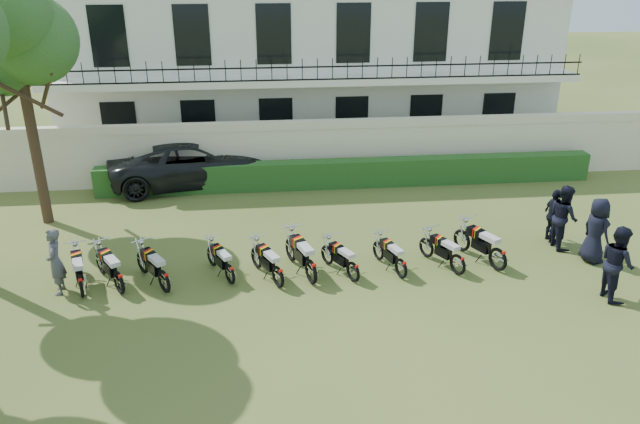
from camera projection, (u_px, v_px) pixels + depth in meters
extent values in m
plane|color=#3F5220|center=(351.00, 285.00, 16.17)|extent=(100.00, 100.00, 0.00)
cube|color=beige|center=(319.00, 154.00, 23.10)|extent=(30.00, 0.30, 2.00)
cube|color=beige|center=(319.00, 124.00, 22.65)|extent=(30.00, 0.35, 0.30)
cube|color=#214017|center=(349.00, 173.00, 22.66)|extent=(18.00, 0.60, 1.00)
cube|color=silver|center=(305.00, 60.00, 27.62)|extent=(20.00, 8.00, 7.00)
cube|color=silver|center=(316.00, 80.00, 23.32)|extent=(20.00, 1.40, 0.25)
cube|color=black|center=(317.00, 67.00, 22.49)|extent=(20.00, 0.05, 0.05)
cube|color=black|center=(317.00, 79.00, 22.66)|extent=(20.00, 0.05, 0.05)
cube|color=black|center=(121.00, 130.00, 24.01)|extent=(1.30, 0.12, 2.20)
cube|color=black|center=(109.00, 36.00, 22.64)|extent=(1.30, 0.12, 2.20)
cube|color=black|center=(199.00, 128.00, 24.29)|extent=(1.30, 0.12, 2.20)
cube|color=black|center=(192.00, 35.00, 22.93)|extent=(1.30, 0.12, 2.20)
cube|color=black|center=(276.00, 126.00, 24.58)|extent=(1.30, 0.12, 2.20)
cube|color=black|center=(274.00, 34.00, 23.21)|extent=(1.30, 0.12, 2.20)
cube|color=black|center=(351.00, 124.00, 24.86)|extent=(1.30, 0.12, 2.20)
cube|color=black|center=(353.00, 33.00, 23.50)|extent=(1.30, 0.12, 2.20)
cube|color=black|center=(425.00, 122.00, 25.15)|extent=(1.30, 0.12, 2.20)
cube|color=black|center=(431.00, 32.00, 23.78)|extent=(1.30, 0.12, 2.20)
cube|color=black|center=(497.00, 120.00, 25.43)|extent=(1.30, 0.12, 2.20)
cube|color=black|center=(507.00, 31.00, 24.07)|extent=(1.30, 0.12, 2.20)
cylinder|color=#473323|center=(34.00, 142.00, 18.87)|extent=(0.32, 0.32, 5.25)
sphere|color=#2B5220|center=(32.00, 40.00, 17.92)|extent=(2.60, 2.60, 2.60)
sphere|color=#2B5220|center=(1.00, 58.00, 18.12)|extent=(2.20, 2.20, 2.20)
sphere|color=#2B5220|center=(7.00, 15.00, 16.95)|extent=(2.40, 2.40, 2.40)
torus|color=black|center=(83.00, 299.00, 14.92)|extent=(0.26, 0.60, 0.60)
torus|color=black|center=(80.00, 275.00, 16.00)|extent=(0.26, 0.60, 0.60)
cube|color=black|center=(81.00, 283.00, 15.36)|extent=(0.33, 0.57, 0.30)
cube|color=black|center=(78.00, 269.00, 15.45)|extent=(0.38, 0.50, 0.22)
cube|color=red|center=(78.00, 269.00, 15.45)|extent=(0.26, 0.22, 0.23)
cube|color=yellow|center=(78.00, 270.00, 15.40)|extent=(0.24, 0.20, 0.23)
cube|color=#B6B6B6|center=(80.00, 277.00, 15.02)|extent=(0.39, 0.59, 0.12)
cylinder|color=silver|center=(76.00, 253.00, 15.60)|extent=(0.57, 0.21, 0.03)
torus|color=black|center=(129.00, 294.00, 15.12)|extent=(0.40, 0.58, 0.62)
torus|color=black|center=(110.00, 274.00, 16.09)|extent=(0.40, 0.58, 0.62)
cube|color=black|center=(119.00, 279.00, 15.51)|extent=(0.44, 0.57, 0.30)
cube|color=black|center=(115.00, 266.00, 15.57)|extent=(0.46, 0.53, 0.22)
cube|color=red|center=(114.00, 265.00, 15.57)|extent=(0.23, 0.26, 0.23)
cube|color=yellow|center=(115.00, 266.00, 15.52)|extent=(0.21, 0.24, 0.23)
cube|color=#B6B6B6|center=(122.00, 272.00, 15.18)|extent=(0.49, 0.60, 0.12)
cylinder|color=silver|center=(108.00, 250.00, 15.69)|extent=(0.54, 0.34, 0.03)
torus|color=black|center=(176.00, 293.00, 15.19)|extent=(0.41, 0.57, 0.61)
torus|color=black|center=(153.00, 273.00, 16.13)|extent=(0.41, 0.57, 0.61)
cube|color=black|center=(165.00, 278.00, 15.57)|extent=(0.45, 0.56, 0.30)
cube|color=black|center=(160.00, 265.00, 15.63)|extent=(0.46, 0.52, 0.22)
cube|color=red|center=(159.00, 264.00, 15.62)|extent=(0.23, 0.26, 0.23)
cube|color=yellow|center=(161.00, 265.00, 15.58)|extent=(0.21, 0.25, 0.23)
cube|color=#B6B6B6|center=(168.00, 271.00, 15.25)|extent=(0.50, 0.60, 0.12)
cylinder|color=silver|center=(153.00, 250.00, 15.74)|extent=(0.53, 0.35, 0.03)
torus|color=black|center=(240.00, 285.00, 15.62)|extent=(0.32, 0.53, 0.55)
torus|color=black|center=(221.00, 266.00, 16.54)|extent=(0.32, 0.53, 0.55)
cube|color=black|center=(230.00, 271.00, 15.99)|extent=(0.37, 0.52, 0.27)
cube|color=black|center=(227.00, 259.00, 16.06)|extent=(0.39, 0.47, 0.20)
cube|color=red|center=(227.00, 259.00, 16.06)|extent=(0.22, 0.23, 0.21)
cube|color=yellow|center=(227.00, 260.00, 16.01)|extent=(0.20, 0.21, 0.21)
cube|color=#B6B6B6|center=(234.00, 265.00, 15.69)|extent=(0.41, 0.54, 0.11)
cylinder|color=silver|center=(221.00, 246.00, 16.18)|extent=(0.50, 0.26, 0.03)
torus|color=black|center=(290.00, 288.00, 15.42)|extent=(0.33, 0.57, 0.59)
torus|color=black|center=(267.00, 268.00, 16.41)|extent=(0.33, 0.57, 0.59)
cube|color=black|center=(279.00, 273.00, 15.82)|extent=(0.38, 0.55, 0.29)
cube|color=black|center=(274.00, 261.00, 15.89)|extent=(0.41, 0.50, 0.21)
cube|color=red|center=(274.00, 261.00, 15.89)|extent=(0.24, 0.24, 0.22)
cube|color=yellow|center=(276.00, 261.00, 15.84)|extent=(0.22, 0.22, 0.22)
cube|color=#B6B6B6|center=(283.00, 267.00, 15.50)|extent=(0.44, 0.58, 0.12)
cylinder|color=silver|center=(269.00, 246.00, 16.02)|extent=(0.54, 0.27, 0.03)
torus|color=black|center=(323.00, 285.00, 15.47)|extent=(0.30, 0.66, 0.66)
torus|color=black|center=(301.00, 261.00, 16.66)|extent=(0.30, 0.66, 0.66)
cube|color=black|center=(312.00, 268.00, 15.96)|extent=(0.37, 0.63, 0.33)
cube|color=black|center=(308.00, 254.00, 16.06)|extent=(0.42, 0.55, 0.24)
cube|color=red|center=(308.00, 254.00, 16.05)|extent=(0.29, 0.25, 0.25)
cube|color=yellow|center=(309.00, 255.00, 16.00)|extent=(0.26, 0.22, 0.25)
cube|color=#B6B6B6|center=(317.00, 261.00, 15.58)|extent=(0.44, 0.65, 0.13)
cylinder|color=silver|center=(303.00, 237.00, 16.22)|extent=(0.63, 0.24, 0.03)
torus|color=black|center=(367.00, 282.00, 15.75)|extent=(0.33, 0.53, 0.55)
torus|color=black|center=(340.00, 264.00, 16.65)|extent=(0.33, 0.53, 0.55)
cube|color=black|center=(354.00, 269.00, 16.11)|extent=(0.38, 0.52, 0.27)
cube|color=black|center=(350.00, 257.00, 16.17)|extent=(0.40, 0.47, 0.20)
cube|color=red|center=(350.00, 257.00, 16.17)|extent=(0.22, 0.23, 0.21)
cube|color=yellow|center=(351.00, 258.00, 16.13)|extent=(0.20, 0.21, 0.21)
cube|color=#B6B6B6|center=(360.00, 263.00, 15.81)|extent=(0.43, 0.54, 0.11)
cylinder|color=silver|center=(343.00, 244.00, 16.29)|extent=(0.49, 0.28, 0.03)
torus|color=black|center=(413.00, 279.00, 15.88)|extent=(0.26, 0.54, 0.55)
torus|color=black|center=(389.00, 260.00, 16.85)|extent=(0.26, 0.54, 0.55)
cube|color=black|center=(402.00, 265.00, 16.28)|extent=(0.32, 0.52, 0.27)
cube|color=black|center=(398.00, 254.00, 16.36)|extent=(0.36, 0.46, 0.20)
cube|color=red|center=(398.00, 254.00, 16.35)|extent=(0.23, 0.21, 0.21)
cube|color=yellow|center=(400.00, 254.00, 16.31)|extent=(0.22, 0.19, 0.21)
cube|color=#B6B6B6|center=(408.00, 260.00, 15.97)|extent=(0.37, 0.54, 0.11)
cylinder|color=silver|center=(393.00, 240.00, 16.49)|extent=(0.52, 0.21, 0.03)
torus|color=black|center=(474.00, 275.00, 16.07)|extent=(0.34, 0.55, 0.57)
torus|color=black|center=(441.00, 257.00, 17.02)|extent=(0.34, 0.55, 0.57)
cube|color=black|center=(459.00, 261.00, 16.46)|extent=(0.39, 0.54, 0.28)
cube|color=black|center=(454.00, 250.00, 16.52)|extent=(0.41, 0.49, 0.21)
cube|color=red|center=(454.00, 249.00, 16.52)|extent=(0.23, 0.24, 0.22)
cube|color=yellow|center=(456.00, 250.00, 16.48)|extent=(0.21, 0.22, 0.22)
cube|color=#B6B6B6|center=(467.00, 255.00, 16.15)|extent=(0.44, 0.56, 0.11)
cylinder|color=silver|center=(447.00, 236.00, 16.65)|extent=(0.52, 0.28, 0.03)
torus|color=black|center=(517.00, 271.00, 16.19)|extent=(0.36, 0.63, 0.65)
torus|color=black|center=(479.00, 250.00, 17.28)|extent=(0.36, 0.63, 0.65)
cube|color=black|center=(500.00, 256.00, 16.63)|extent=(0.42, 0.61, 0.32)
cube|color=black|center=(494.00, 243.00, 16.72)|extent=(0.45, 0.55, 0.23)
cube|color=red|center=(494.00, 242.00, 16.71)|extent=(0.26, 0.26, 0.24)
cube|color=yellow|center=(496.00, 243.00, 16.66)|extent=(0.24, 0.24, 0.24)
cube|color=#B6B6B6|center=(509.00, 249.00, 16.28)|extent=(0.48, 0.64, 0.13)
cylinder|color=silver|center=(486.00, 227.00, 16.86)|extent=(0.59, 0.30, 0.03)
imported|color=black|center=(192.00, 162.00, 22.81)|extent=(6.36, 3.84, 1.65)
imported|color=#535357|center=(55.00, 262.00, 15.48)|extent=(0.50, 0.68, 1.74)
imported|color=black|center=(617.00, 263.00, 15.22)|extent=(0.74, 0.95, 1.93)
imported|color=black|center=(596.00, 230.00, 17.04)|extent=(0.78, 1.02, 1.87)
imported|color=black|center=(564.00, 217.00, 17.88)|extent=(0.73, 0.93, 1.89)
imported|color=black|center=(554.00, 216.00, 18.27)|extent=(0.41, 0.96, 1.62)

